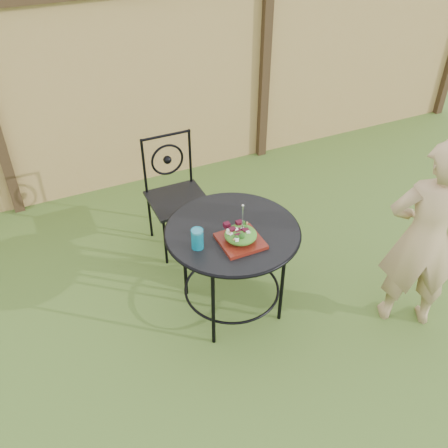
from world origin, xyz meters
name	(u,v)px	position (x,y,z in m)	size (l,w,h in m)	color
ground	(242,321)	(0.00, 0.00, 0.00)	(60.00, 60.00, 0.00)	#2B4B18
fence	(140,90)	(0.00, 2.19, 0.95)	(8.00, 0.12, 1.90)	tan
patio_table	(232,246)	(0.00, 0.18, 0.59)	(0.92, 0.92, 0.72)	black
patio_chair	(175,191)	(-0.08, 1.09, 0.50)	(0.46, 0.46, 0.95)	black
diner	(424,239)	(1.10, -0.44, 0.73)	(0.53, 0.35, 1.45)	tan
salad_plate	(241,241)	(-0.01, 0.03, 0.74)	(0.27, 0.27, 0.02)	#4A0A0B
salad	(241,235)	(-0.01, 0.03, 0.79)	(0.21, 0.21, 0.08)	#235614
fork	(243,218)	(0.00, 0.03, 0.92)	(0.01, 0.01, 0.18)	silver
drinking_glass	(197,239)	(-0.28, 0.11, 0.79)	(0.08, 0.08, 0.14)	#0B7089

